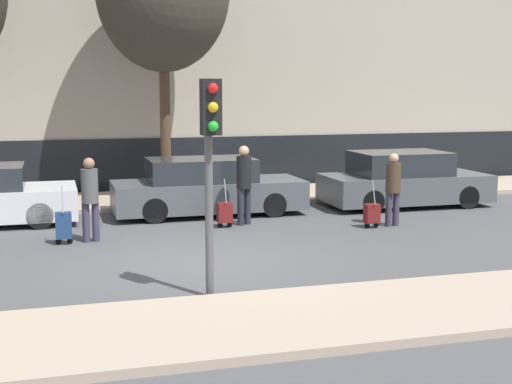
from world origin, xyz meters
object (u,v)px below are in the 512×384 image
(pedestrian_right, at_px, (393,185))
(trolley_right, at_px, (372,213))
(parked_car_1, at_px, (206,188))
(parked_car_2, at_px, (403,181))
(pedestrian_center, at_px, (244,180))
(pedestrian_left, at_px, (90,194))
(trolley_left, at_px, (64,226))
(traffic_light, at_px, (210,143))
(parked_bicycle, at_px, (201,181))
(trolley_center, at_px, (225,213))

(pedestrian_right, xyz_separation_m, trolley_right, (-0.54, -0.08, -0.61))
(parked_car_1, xyz_separation_m, pedestrian_right, (3.75, -2.61, 0.29))
(parked_car_2, relative_size, pedestrian_center, 2.39)
(pedestrian_left, height_order, trolley_left, pedestrian_left)
(trolley_left, height_order, traffic_light, traffic_light)
(parked_car_1, bearing_deg, parked_car_2, -1.81)
(pedestrian_right, relative_size, trolley_right, 1.54)
(pedestrian_left, distance_m, pedestrian_center, 3.60)
(pedestrian_center, xyz_separation_m, trolley_right, (2.66, -1.17, -0.71))
(traffic_light, bearing_deg, trolley_right, 42.98)
(parked_car_1, bearing_deg, pedestrian_right, -34.82)
(trolley_left, bearing_deg, pedestrian_center, 13.79)
(parked_car_1, height_order, parked_bicycle, parked_car_1)
(parked_car_2, bearing_deg, traffic_light, -134.52)
(pedestrian_center, bearing_deg, parked_bicycle, 68.96)
(parked_car_2, distance_m, pedestrian_center, 4.95)
(parked_car_1, distance_m, traffic_light, 7.35)
(parked_car_1, distance_m, trolley_center, 1.77)
(traffic_light, bearing_deg, parked_car_1, 78.46)
(pedestrian_left, bearing_deg, trolley_left, -179.94)
(parked_car_1, distance_m, parked_car_2, 5.30)
(pedestrian_center, distance_m, parked_bicycle, 4.28)
(trolley_center, xyz_separation_m, pedestrian_right, (3.71, -0.87, 0.60))
(trolley_center, bearing_deg, pedestrian_left, -167.03)
(pedestrian_left, xyz_separation_m, pedestrian_center, (3.48, 0.90, 0.06))
(traffic_light, xyz_separation_m, parked_bicycle, (1.86, 9.73, -1.84))
(parked_car_2, relative_size, trolley_center, 3.93)
(trolley_center, height_order, parked_bicycle, trolley_center)
(parked_car_1, height_order, trolley_left, parked_car_1)
(trolley_left, distance_m, traffic_light, 5.31)
(parked_car_1, height_order, trolley_right, parked_car_1)
(trolley_right, height_order, parked_bicycle, trolley_right)
(trolley_right, relative_size, traffic_light, 0.33)
(parked_car_1, xyz_separation_m, parked_car_2, (5.30, -0.17, 0.02))
(trolley_left, xyz_separation_m, trolley_right, (6.68, -0.18, -0.05))
(parked_car_1, bearing_deg, trolley_center, -88.59)
(trolley_left, height_order, pedestrian_right, pedestrian_right)
(pedestrian_center, distance_m, trolley_right, 2.99)
(trolley_left, relative_size, pedestrian_right, 0.72)
(parked_car_1, distance_m, pedestrian_left, 3.82)
(parked_car_1, bearing_deg, parked_bicycle, 81.13)
(parked_car_2, bearing_deg, pedestrian_right, -122.39)
(parked_bicycle, bearing_deg, trolley_center, -94.90)
(parked_car_2, distance_m, trolley_center, 5.50)
(parked_car_2, bearing_deg, trolley_center, -163.38)
(parked_car_1, bearing_deg, trolley_left, -144.13)
(pedestrian_center, distance_m, trolley_center, 0.89)
(pedestrian_right, xyz_separation_m, parked_bicycle, (-3.33, 5.33, -0.45))
(pedestrian_left, bearing_deg, trolley_right, -11.83)
(pedestrian_left, relative_size, pedestrian_center, 0.95)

